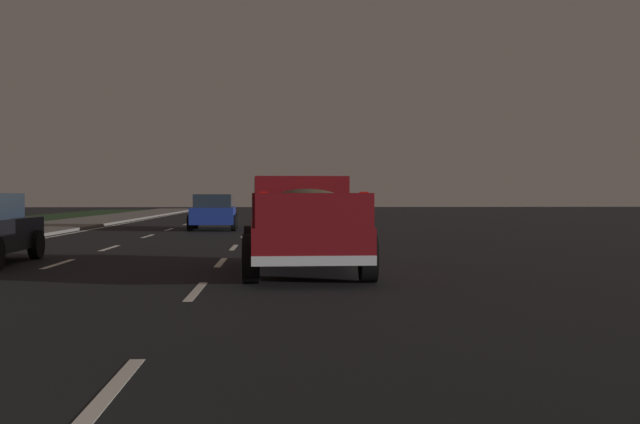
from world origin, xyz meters
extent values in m
plane|color=black|center=(27.00, 0.00, 0.00)|extent=(144.00, 144.00, 0.00)
cube|color=silver|center=(3.62, -1.75, 0.00)|extent=(2.40, 0.14, 0.01)
cube|color=silver|center=(9.92, -1.75, 0.00)|extent=(2.40, 0.14, 0.01)
cube|color=silver|center=(15.17, -1.75, 0.00)|extent=(2.40, 0.14, 0.01)
cube|color=silver|center=(20.20, -1.75, 0.00)|extent=(2.40, 0.14, 0.01)
cube|color=silver|center=(26.65, -1.75, 0.00)|extent=(2.40, 0.14, 0.01)
cube|color=silver|center=(32.31, -1.75, 0.00)|extent=(2.40, 0.14, 0.01)
cube|color=silver|center=(38.67, -1.75, 0.00)|extent=(2.40, 0.14, 0.01)
cube|color=silver|center=(45.48, -1.75, 0.00)|extent=(2.40, 0.14, 0.01)
cube|color=silver|center=(52.05, -1.75, 0.00)|extent=(2.40, 0.14, 0.01)
cube|color=silver|center=(58.08, -1.75, 0.00)|extent=(2.40, 0.14, 0.01)
cube|color=silver|center=(63.43, -1.75, 0.00)|extent=(2.40, 0.14, 0.01)
cube|color=silver|center=(69.01, -1.75, 0.00)|extent=(2.40, 0.14, 0.01)
cube|color=silver|center=(74.85, -1.75, 0.00)|extent=(2.40, 0.14, 0.01)
cube|color=silver|center=(14.97, 1.75, 0.00)|extent=(2.40, 0.14, 0.01)
cube|color=silver|center=(20.12, 1.75, 0.00)|extent=(2.40, 0.14, 0.01)
cube|color=silver|center=(26.64, 1.75, 0.00)|extent=(2.40, 0.14, 0.01)
cube|color=silver|center=(32.27, 1.75, 0.00)|extent=(2.40, 0.14, 0.01)
cube|color=silver|center=(38.74, 1.75, 0.00)|extent=(2.40, 0.14, 0.01)
cube|color=silver|center=(43.80, 1.75, 0.00)|extent=(2.40, 0.14, 0.01)
cube|color=silver|center=(50.60, 1.75, 0.00)|extent=(2.40, 0.14, 0.01)
cube|color=silver|center=(56.94, 1.75, 0.00)|extent=(2.40, 0.14, 0.01)
cube|color=silver|center=(63.86, 1.75, 0.00)|extent=(2.40, 0.14, 0.01)
cube|color=silver|center=(68.89, 1.75, 0.00)|extent=(2.40, 0.14, 0.01)
cube|color=silver|center=(75.13, 1.75, 0.00)|extent=(2.40, 0.14, 0.01)
cube|color=silver|center=(80.54, 1.75, 0.00)|extent=(2.40, 0.14, 0.01)
cube|color=silver|center=(27.00, 5.15, 0.00)|extent=(108.00, 0.14, 0.01)
cube|color=maroon|center=(12.78, -3.50, 0.67)|extent=(5.47, 2.19, 0.60)
cube|color=maroon|center=(13.97, -3.46, 1.42)|extent=(2.22, 1.92, 0.90)
cube|color=#1E2833|center=(12.92, -3.50, 1.47)|extent=(0.09, 1.44, 0.50)
cube|color=maroon|center=(11.67, -2.60, 1.25)|extent=(3.02, 0.19, 0.56)
cube|color=maroon|center=(11.74, -4.48, 1.25)|extent=(3.02, 0.19, 0.56)
cube|color=maroon|center=(10.12, -3.60, 1.25)|extent=(0.15, 1.88, 0.56)
cube|color=silver|center=(10.12, -3.60, 0.45)|extent=(0.19, 2.00, 0.16)
cube|color=red|center=(10.10, -2.80, 1.45)|extent=(0.06, 0.14, 0.20)
cube|color=red|center=(10.16, -4.39, 1.45)|extent=(0.06, 0.14, 0.20)
ellipsoid|color=#4C422D|center=(11.70, -3.54, 1.29)|extent=(2.64, 1.61, 0.64)
sphere|color=silver|center=(12.19, -3.16, 1.15)|extent=(0.40, 0.40, 0.40)
sphere|color=beige|center=(11.11, -3.86, 1.13)|extent=(0.34, 0.34, 0.34)
cylinder|color=black|center=(14.53, -2.44, 0.42)|extent=(0.84, 0.28, 0.84)
cylinder|color=black|center=(14.60, -4.44, 0.42)|extent=(0.84, 0.28, 0.84)
cylinder|color=black|center=(10.96, -2.56, 0.42)|extent=(0.84, 0.28, 0.84)
cylinder|color=black|center=(11.04, -4.56, 0.42)|extent=(0.84, 0.28, 0.84)
cylinder|color=black|center=(16.39, 2.65, 0.34)|extent=(0.68, 0.22, 0.68)
cube|color=navy|center=(32.07, -0.21, 0.63)|extent=(4.45, 1.93, 0.70)
cube|color=#1E2833|center=(31.82, -0.22, 1.26)|extent=(2.51, 1.66, 0.56)
cylinder|color=black|center=(33.54, 0.73, 0.34)|extent=(0.68, 0.22, 0.68)
cylinder|color=black|center=(33.59, -1.06, 0.34)|extent=(0.68, 0.22, 0.68)
cylinder|color=black|center=(30.55, 0.65, 0.34)|extent=(0.68, 0.22, 0.68)
cylinder|color=black|center=(30.60, -1.15, 0.34)|extent=(0.68, 0.22, 0.68)
cube|color=red|center=(29.92, -0.27, 0.68)|extent=(0.12, 1.51, 0.10)
camera|label=1|loc=(-2.36, -3.03, 1.49)|focal=44.19mm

